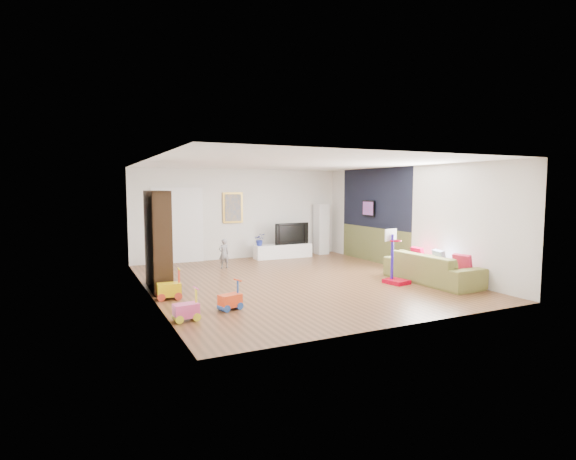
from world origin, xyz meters
name	(u,v)px	position (x,y,z in m)	size (l,w,h in m)	color
floor	(295,281)	(0.00, 0.00, 0.00)	(6.50, 7.50, 0.00)	brown
ceiling	(296,163)	(0.00, 0.00, 2.70)	(6.50, 7.50, 0.00)	white
wall_back	(240,214)	(0.00, 3.75, 1.35)	(6.50, 0.00, 2.70)	silver
wall_front	(405,240)	(0.00, -3.75, 1.35)	(6.50, 0.00, 2.70)	silver
wall_left	(148,228)	(-3.25, 0.00, 1.35)	(0.00, 7.50, 2.70)	silver
wall_right	(407,219)	(3.25, 0.00, 1.35)	(0.00, 7.50, 2.70)	silver
navy_accent	(375,198)	(3.23, 1.40, 1.85)	(0.01, 3.20, 1.70)	black
olive_wainscot	(374,245)	(3.23, 1.40, 0.50)	(0.01, 3.20, 1.00)	brown
doorway	(178,226)	(-1.90, 3.71, 1.05)	(1.45, 0.06, 2.10)	white
painting_back	(233,208)	(-0.25, 3.71, 1.55)	(0.62, 0.06, 0.92)	gold
artwork_right	(368,208)	(3.17, 1.60, 1.55)	(0.04, 0.56, 0.46)	#7F3F8C
media_console	(283,251)	(1.18, 3.23, 0.21)	(1.80, 0.45, 0.42)	white
tall_cabinet	(321,229)	(2.66, 3.45, 0.81)	(0.38, 0.38, 1.62)	silver
bookshelf	(158,240)	(-3.00, 0.49, 1.04)	(0.37, 1.43, 2.09)	black
sofa	(432,268)	(2.71, -1.50, 0.34)	(2.31, 0.90, 0.67)	olive
basketball_hoop	(397,257)	(1.92, -1.24, 0.62)	(0.42, 0.51, 1.23)	#AC0019
ride_on_yellow	(169,284)	(-2.97, -0.48, 0.30)	(0.44, 0.27, 0.59)	yellow
ride_on_orange	(230,295)	(-2.14, -1.70, 0.26)	(0.39, 0.24, 0.52)	#F3471C
ride_on_pink	(186,305)	(-2.99, -2.02, 0.27)	(0.40, 0.25, 0.53)	#F04F98
child	(224,254)	(-0.99, 2.30, 0.40)	(0.29, 0.19, 0.79)	gray
tv	(290,233)	(1.43, 3.22, 0.75)	(1.14, 0.15, 0.66)	black
vase_plant	(260,239)	(0.42, 3.24, 0.60)	(0.33, 0.29, 0.37)	navy
pillow_left	(462,263)	(2.90, -2.19, 0.53)	(0.10, 0.40, 0.40)	#AF1A37
pillow_center	(440,259)	(2.92, -1.51, 0.53)	(0.11, 0.40, 0.40)	silver
pillow_right	(418,255)	(2.91, -0.81, 0.53)	(0.10, 0.37, 0.37)	#B1002C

